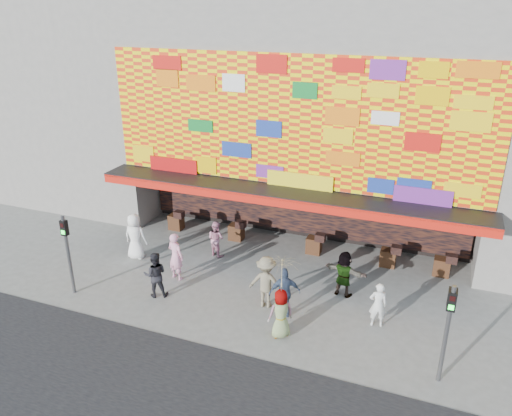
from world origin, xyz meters
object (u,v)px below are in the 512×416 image
object	(u,v)px
ped_f	(344,274)
ped_b	(176,256)
ped_d	(266,282)
ped_h	(378,305)
ped_g	(281,314)
signal_right	(448,324)
ped_e	(285,293)
ped_c	(155,275)
ped_i	(216,239)
parasol	(282,274)
signal_left	(67,246)
ped_a	(135,236)

from	to	relation	value
ped_f	ped_b	bearing A→B (deg)	21.97
ped_d	ped_h	bearing A→B (deg)	177.78
ped_f	ped_g	distance (m)	3.32
signal_right	ped_e	world-z (taller)	signal_right
ped_d	ped_g	xyz separation A→B (m)	(1.00, -1.41, -0.12)
ped_c	ped_i	bearing A→B (deg)	-126.82
parasol	ped_c	bearing A→B (deg)	172.91
ped_g	ped_i	world-z (taller)	ped_g
signal_right	ped_f	world-z (taller)	signal_right
signal_right	ped_h	size ratio (longest dim) A/B	1.95
ped_b	parasol	xyz separation A→B (m)	(4.77, -1.92, 1.28)
ped_c	ped_h	xyz separation A→B (m)	(7.53, 1.05, -0.07)
ped_b	ped_g	size ratio (longest dim) A/B	1.15
signal_left	ped_c	bearing A→B (deg)	17.49
signal_left	ped_g	world-z (taller)	signal_left
signal_right	parasol	size ratio (longest dim) A/B	1.53
ped_b	ped_g	bearing A→B (deg)	172.90
signal_left	ped_b	bearing A→B (deg)	37.18
ped_g	ped_a	bearing A→B (deg)	-59.18
signal_left	ped_e	xyz separation A→B (m)	(7.48, 1.35, -0.97)
ped_c	ped_d	distance (m)	3.92
ped_g	ped_f	bearing A→B (deg)	-151.08
signal_right	parasol	bearing A→B (deg)	176.29
ped_b	ped_f	bearing A→B (deg)	-154.64
signal_right	ped_b	size ratio (longest dim) A/B	1.62
ped_g	ped_b	bearing A→B (deg)	-59.87
ped_f	parasol	world-z (taller)	parasol
parasol	ped_e	bearing A→B (deg)	102.20
ped_b	ped_c	xyz separation A→B (m)	(-0.06, -1.32, -0.09)
ped_a	ped_c	world-z (taller)	ped_a
ped_f	ped_c	bearing A→B (deg)	33.22
ped_g	ped_h	bearing A→B (deg)	173.48
ped_a	ped_g	bearing A→B (deg)	154.66
ped_a	ped_c	xyz separation A→B (m)	(2.27, -2.16, -0.12)
signal_left	ped_e	bearing A→B (deg)	10.24
ped_b	ped_f	world-z (taller)	ped_b
ped_c	parasol	world-z (taller)	parasol
ped_a	parasol	distance (m)	7.72
signal_left	ped_c	distance (m)	3.18
ped_d	ped_g	world-z (taller)	ped_d
parasol	ped_i	bearing A→B (deg)	135.23
signal_right	ped_i	world-z (taller)	signal_right
ped_f	ped_h	xyz separation A→B (m)	(1.39, -1.40, -0.08)
ped_c	signal_left	bearing A→B (deg)	-9.07
signal_right	ped_g	distance (m)	4.82
ped_a	ped_c	distance (m)	3.14
ped_e	ped_c	bearing A→B (deg)	-22.99
ped_f	ped_a	bearing A→B (deg)	13.40
ped_h	ped_f	bearing A→B (deg)	-58.86
ped_g	ped_c	bearing A→B (deg)	-44.99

